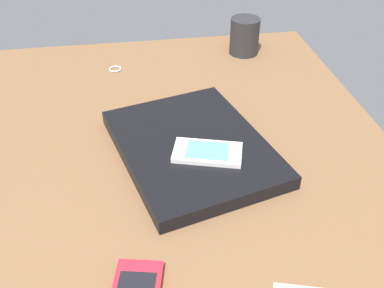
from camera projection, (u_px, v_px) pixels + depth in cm
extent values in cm
cube|color=brown|center=(186.00, 197.00, 72.35)|extent=(120.00, 80.00, 3.00)
cube|color=black|center=(192.00, 147.00, 78.50)|extent=(36.96, 31.68, 2.57)
cube|color=silver|center=(207.00, 152.00, 74.54)|extent=(9.35, 12.90, 0.82)
cube|color=#5993E0|center=(208.00, 150.00, 74.25)|extent=(6.77, 8.28, 0.14)
torus|color=silver|center=(115.00, 69.00, 105.04)|extent=(3.03, 3.03, 0.36)
cylinder|color=#262628|center=(245.00, 36.00, 109.86)|extent=(7.27, 7.27, 9.04)
torus|color=#262628|center=(241.00, 30.00, 113.03)|extent=(5.96, 0.90, 5.96)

